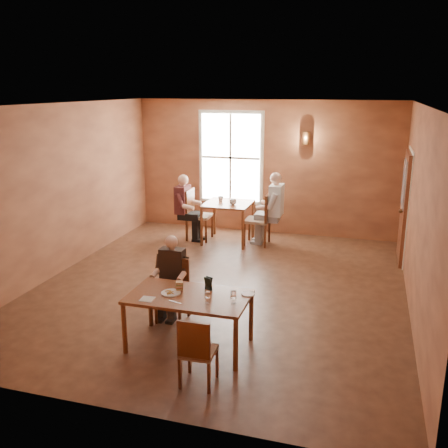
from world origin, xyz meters
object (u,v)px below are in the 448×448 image
(diner_main, at_px, (171,283))
(main_table, at_px, (189,321))
(chair_diner_main, at_px, (172,291))
(diner_white, at_px, (259,210))
(second_table, at_px, (228,222))
(diner_maroon, at_px, (198,208))
(chair_empty, at_px, (199,350))
(chair_diner_white, at_px, (257,219))
(chair_diner_maroon, at_px, (200,215))

(diner_main, bearing_deg, main_table, 128.88)
(chair_diner_main, distance_m, diner_main, 0.14)
(diner_main, distance_m, diner_white, 3.93)
(second_table, bearing_deg, chair_diner_main, -85.87)
(diner_maroon, bearing_deg, diner_white, 90.00)
(main_table, height_order, chair_diner_main, chair_diner_main)
(chair_empty, xyz_separation_m, diner_white, (-0.49, 5.28, 0.33))
(main_table, relative_size, chair_diner_main, 1.72)
(chair_diner_white, bearing_deg, main_table, -178.36)
(chair_empty, height_order, diner_white, diner_white)
(chair_diner_main, xyz_separation_m, diner_white, (0.40, 3.88, 0.31))
(main_table, distance_m, second_table, 4.59)
(main_table, bearing_deg, chair_empty, -62.61)
(diner_main, bearing_deg, chair_diner_white, -95.42)
(chair_empty, relative_size, diner_maroon, 0.60)
(chair_diner_maroon, bearing_deg, chair_diner_white, 90.00)
(chair_empty, distance_m, second_table, 5.41)
(chair_diner_white, relative_size, diner_white, 0.74)
(main_table, distance_m, diner_white, 4.54)
(main_table, distance_m, chair_diner_maroon, 4.75)
(second_table, bearing_deg, main_table, -80.23)
(chair_diner_main, distance_m, chair_diner_maroon, 3.99)
(chair_empty, bearing_deg, chair_diner_maroon, 107.45)
(diner_white, xyz_separation_m, diner_maroon, (-1.36, 0.00, -0.05))
(chair_diner_main, relative_size, diner_white, 0.59)
(second_table, height_order, chair_diner_white, chair_diner_white)
(main_table, height_order, diner_maroon, diner_maroon)
(chair_diner_main, xyz_separation_m, chair_empty, (0.89, -1.40, -0.02))
(chair_diner_main, bearing_deg, second_table, -85.87)
(chair_diner_white, bearing_deg, diner_white, -90.00)
(main_table, relative_size, diner_main, 1.31)
(diner_main, distance_m, chair_empty, 1.65)
(second_table, relative_size, chair_diner_maroon, 0.88)
(diner_main, relative_size, chair_diner_white, 1.05)
(main_table, xyz_separation_m, chair_diner_maroon, (-1.43, 4.53, 0.20))
(diner_white, relative_size, chair_diner_maroon, 1.35)
(diner_main, distance_m, second_table, 3.92)
(diner_main, relative_size, second_table, 1.19)
(diner_maroon, bearing_deg, chair_empty, 19.31)
(chair_diner_white, xyz_separation_m, diner_maroon, (-1.33, 0.00, 0.14))
(chair_diner_white, bearing_deg, chair_diner_main, 174.54)
(chair_diner_maroon, bearing_deg, diner_maroon, -90.00)
(diner_main, distance_m, chair_diner_maroon, 4.01)
(chair_diner_main, distance_m, chair_empty, 1.66)
(diner_maroon, bearing_deg, chair_diner_maroon, 90.00)
(chair_diner_white, relative_size, diner_maroon, 0.80)
(second_table, distance_m, chair_diner_white, 0.66)
(second_table, height_order, diner_maroon, diner_maroon)
(chair_empty, relative_size, chair_diner_maroon, 0.76)
(main_table, height_order, second_table, second_table)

